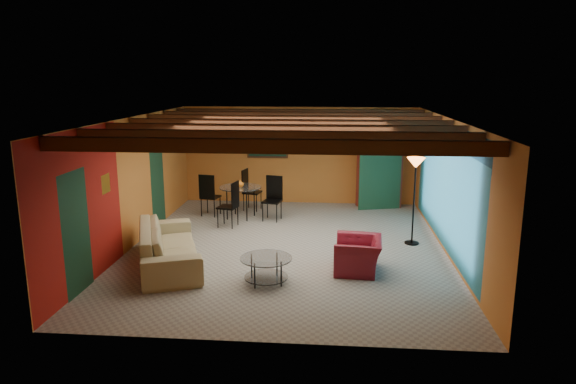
# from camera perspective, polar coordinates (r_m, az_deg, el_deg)

# --- Properties ---
(room) EXTENTS (6.52, 8.01, 2.71)m
(room) POSITION_cam_1_polar(r_m,az_deg,el_deg) (10.55, -0.04, 6.32)
(room) COLOR gray
(room) RESTS_ON ground
(sofa) EXTENTS (1.88, 2.84, 0.77)m
(sofa) POSITION_cam_1_polar(r_m,az_deg,el_deg) (10.12, -13.01, -5.75)
(sofa) COLOR #9A8C63
(sofa) RESTS_ON ground
(armchair) EXTENTS (0.91, 1.02, 0.63)m
(armchair) POSITION_cam_1_polar(r_m,az_deg,el_deg) (9.67, 7.74, -6.87)
(armchair) COLOR maroon
(armchair) RESTS_ON ground
(coffee_table) EXTENTS (1.11, 1.11, 0.46)m
(coffee_table) POSITION_cam_1_polar(r_m,az_deg,el_deg) (9.10, -2.42, -8.56)
(coffee_table) COLOR white
(coffee_table) RESTS_ON ground
(dining_table) EXTENTS (2.53, 2.53, 1.11)m
(dining_table) POSITION_cam_1_polar(r_m,az_deg,el_deg) (13.12, -5.24, -0.48)
(dining_table) COLOR silver
(dining_table) RESTS_ON ground
(armoire) EXTENTS (1.23, 0.83, 1.97)m
(armoire) POSITION_cam_1_polar(r_m,az_deg,el_deg) (14.32, 10.02, 2.24)
(armoire) COLOR maroon
(armoire) RESTS_ON ground
(floor_lamp) EXTENTS (0.44, 0.44, 1.88)m
(floor_lamp) POSITION_cam_1_polar(r_m,az_deg,el_deg) (11.25, 13.70, -0.99)
(floor_lamp) COLOR black
(floor_lamp) RESTS_ON ground
(ceiling_fan) EXTENTS (1.50, 1.50, 0.44)m
(ceiling_fan) POSITION_cam_1_polar(r_m,az_deg,el_deg) (10.44, -0.09, 6.25)
(ceiling_fan) COLOR #472614
(ceiling_fan) RESTS_ON ceiling
(painting) EXTENTS (1.05, 0.03, 0.65)m
(painting) POSITION_cam_1_polar(r_m,az_deg,el_deg) (14.53, -2.28, 5.23)
(painting) COLOR black
(painting) RESTS_ON wall_back
(potted_plant) EXTENTS (0.53, 0.49, 0.49)m
(potted_plant) POSITION_cam_1_polar(r_m,az_deg,el_deg) (14.16, 10.22, 7.14)
(potted_plant) COLOR #26661E
(potted_plant) RESTS_ON armoire
(vase) EXTENTS (0.23, 0.23, 0.18)m
(vase) POSITION_cam_1_polar(r_m,az_deg,el_deg) (12.99, -5.30, 2.29)
(vase) COLOR orange
(vase) RESTS_ON dining_table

